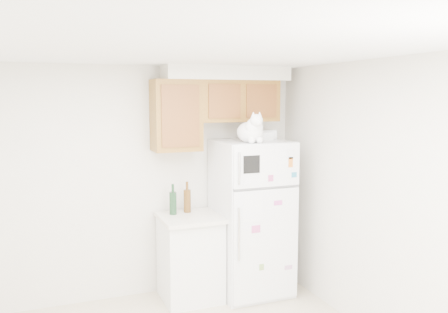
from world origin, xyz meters
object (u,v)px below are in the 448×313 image
storage_box_back (267,135)px  bottle_amber (187,197)px  refrigerator (252,217)px  bottle_green (173,199)px  cat (252,131)px  base_counter (190,257)px  storage_box_front (265,136)px

storage_box_back → bottle_amber: bearing=-179.7°
refrigerator → bottle_green: size_ratio=5.15×
cat → storage_box_back: size_ratio=2.58×
refrigerator → cat: (-0.10, -0.19, 0.97)m
storage_box_back → bottle_green: storage_box_back is taller
base_counter → cat: size_ratio=1.98×
bottle_green → bottle_amber: size_ratio=0.98×
refrigerator → bottle_amber: 0.75m
refrigerator → cat: size_ratio=3.66×
refrigerator → base_counter: 0.79m
storage_box_front → refrigerator: bearing=164.3°
cat → storage_box_back: bearing=42.5°
base_counter → bottle_green: (-0.15, 0.11, 0.62)m
base_counter → bottle_amber: bearing=83.1°
base_counter → bottle_green: 0.65m
bottle_green → storage_box_back: bearing=-3.4°
bottle_green → storage_box_front: bearing=-11.1°
storage_box_front → bottle_green: bearing=157.6°
refrigerator → bottle_amber: bearing=162.0°
cat → storage_box_front: bearing=36.0°
cat → bottle_green: cat is taller
bottle_amber → storage_box_front: bearing=-15.7°
cat → storage_box_front: size_ratio=3.10×
cat → storage_box_back: cat is taller
storage_box_back → cat: bearing=-131.0°
storage_box_back → storage_box_front: storage_box_back is taller
bottle_amber → bottle_green: bearing=-168.2°
storage_box_front → bottle_amber: 1.07m
cat → bottle_amber: size_ratio=1.38×
base_counter → bottle_amber: bottle_amber is taller
base_counter → cat: cat is taller
refrigerator → bottle_green: 0.89m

